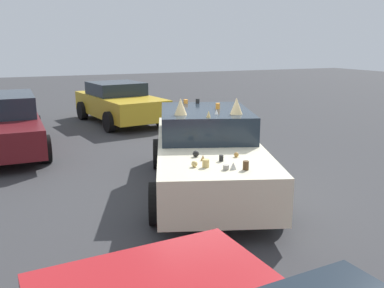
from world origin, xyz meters
TOP-DOWN VIEW (x-y plane):
  - ground_plane at (0.00, 0.00)m, footprint 60.00×60.00m
  - art_car_decorated at (0.07, -0.03)m, footprint 4.98×3.24m
  - parked_sedan_near_right at (4.59, 3.42)m, footprint 4.57×1.99m
  - parked_sedan_far_left at (7.32, -0.22)m, footprint 4.37×2.46m

SIDE VIEW (x-z plane):
  - ground_plane at x=0.00m, z-range 0.00..0.00m
  - parked_sedan_far_left at x=7.32m, z-range 0.01..1.36m
  - parked_sedan_near_right at x=4.59m, z-range 0.01..1.42m
  - art_car_decorated at x=0.07m, z-range -0.13..1.59m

